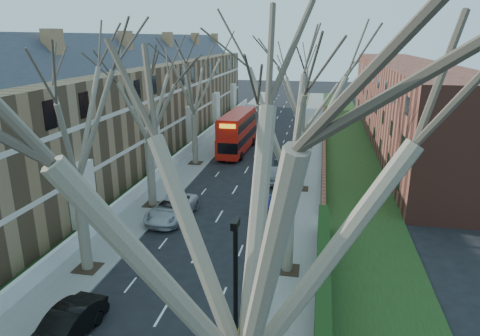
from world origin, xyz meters
The scene contains 20 objects.
pavement_left centered at (-6.00, 39.00, 0.06)m, with size 3.00×102.00×0.12m, color slate.
pavement_right centered at (6.00, 39.00, 0.06)m, with size 3.00×102.00×0.12m, color slate.
terrace_left centered at (-13.65, 31.00, 5.53)m, with size 9.70×78.00×13.60m.
flats_right centered at (17.46, 43.00, 4.98)m, with size 13.97×54.00×10.00m.
wall_hedge_right centered at (7.70, 2.00, 1.12)m, with size 0.70×24.00×1.80m.
front_wall_left centered at (-7.65, 31.00, 0.62)m, with size 0.30×78.00×1.00m.
grass_verge_right centered at (10.50, 39.00, 0.15)m, with size 6.00×102.00×0.06m.
lamp_post centered at (5.00, -3.50, 4.57)m, with size 0.18×0.50×8.11m.
tree_left_mid centered at (-5.70, 6.00, 9.56)m, with size 10.50×10.50×14.71m.
tree_left_far centered at (-5.70, 16.00, 9.24)m, with size 10.15×10.15×14.22m.
tree_left_dist centered at (-5.70, 28.00, 9.56)m, with size 10.50×10.50×14.71m.
tree_right_near centered at (5.70, -6.00, 9.86)m, with size 10.85×10.85×15.20m.
tree_right_mid centered at (5.70, 8.00, 9.56)m, with size 10.50×10.50×14.71m.
tree_right_far centered at (5.70, 22.00, 9.24)m, with size 10.15×10.15×14.22m.
double_decker_bus centered at (-2.31, 33.90, 2.22)m, with size 3.02×10.85×4.51m.
car_left_mid centered at (-3.45, 0.29, 0.73)m, with size 1.55×4.45×1.47m, color black.
car_left_far centered at (-3.38, 14.02, 0.78)m, with size 2.57×5.58×1.55m, color #AEAEB4.
car_right_near centered at (3.70, 16.95, 0.67)m, with size 1.87×4.61×1.34m, color navy.
car_right_mid centered at (3.42, 23.90, 0.77)m, with size 1.82×4.53×1.54m, color gray.
car_right_far centered at (3.70, 26.23, 0.77)m, with size 1.64×4.70×1.55m, color black.
Camera 1 is at (7.13, -13.97, 13.00)m, focal length 32.00 mm.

